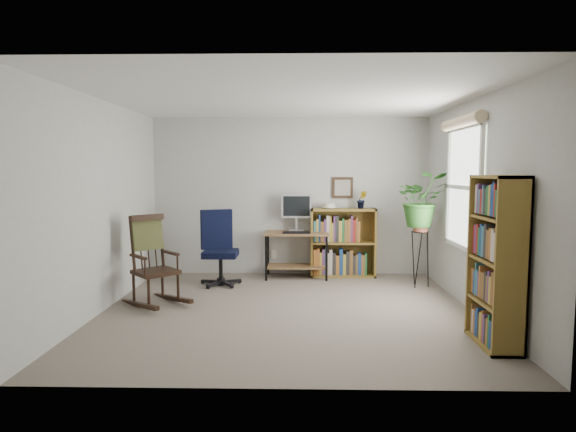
{
  "coord_description": "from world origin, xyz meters",
  "views": [
    {
      "loc": [
        0.12,
        -5.39,
        1.6
      ],
      "look_at": [
        0.0,
        0.4,
        1.05
      ],
      "focal_mm": 30.0,
      "sensor_mm": 36.0,
      "label": 1
    }
  ],
  "objects_px": {
    "office_chair": "(221,247)",
    "tall_bookshelf": "(496,261)",
    "low_bookshelf": "(343,242)",
    "desk": "(296,255)",
    "rocking_chair": "(155,260)"
  },
  "relations": [
    {
      "from": "office_chair",
      "to": "rocking_chair",
      "type": "relative_size",
      "value": 0.98
    },
    {
      "from": "desk",
      "to": "low_bookshelf",
      "type": "distance_m",
      "value": 0.73
    },
    {
      "from": "low_bookshelf",
      "to": "rocking_chair",
      "type": "bearing_deg",
      "value": -145.81
    },
    {
      "from": "desk",
      "to": "tall_bookshelf",
      "type": "xyz_separation_m",
      "value": [
        1.82,
        -2.75,
        0.44
      ]
    },
    {
      "from": "office_chair",
      "to": "low_bookshelf",
      "type": "height_order",
      "value": "office_chair"
    },
    {
      "from": "office_chair",
      "to": "tall_bookshelf",
      "type": "distance_m",
      "value": 3.67
    },
    {
      "from": "tall_bookshelf",
      "to": "low_bookshelf",
      "type": "bearing_deg",
      "value": 111.31
    },
    {
      "from": "office_chair",
      "to": "tall_bookshelf",
      "type": "xyz_separation_m",
      "value": [
        2.88,
        -2.26,
        0.25
      ]
    },
    {
      "from": "desk",
      "to": "tall_bookshelf",
      "type": "distance_m",
      "value": 3.33
    },
    {
      "from": "rocking_chair",
      "to": "low_bookshelf",
      "type": "bearing_deg",
      "value": -9.11
    },
    {
      "from": "office_chair",
      "to": "low_bookshelf",
      "type": "distance_m",
      "value": 1.86
    },
    {
      "from": "rocking_chair",
      "to": "tall_bookshelf",
      "type": "relative_size",
      "value": 0.7
    },
    {
      "from": "office_chair",
      "to": "tall_bookshelf",
      "type": "bearing_deg",
      "value": -61.8
    },
    {
      "from": "desk",
      "to": "office_chair",
      "type": "xyz_separation_m",
      "value": [
        -1.06,
        -0.5,
        0.19
      ]
    },
    {
      "from": "tall_bookshelf",
      "to": "office_chair",
      "type": "bearing_deg",
      "value": 141.89
    }
  ]
}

